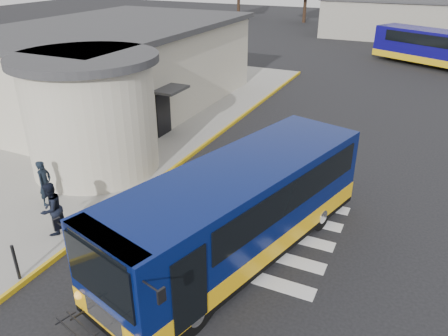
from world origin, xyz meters
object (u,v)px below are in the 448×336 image
at_px(bollard, 16,262).
at_px(far_bus_a, 435,47).
at_px(pedestrian_b, 51,209).
at_px(pedestrian_a, 45,183).
at_px(transit_bus, 238,214).

xyz_separation_m(bollard, far_bus_a, (9.41, 34.31, 0.93)).
distance_m(pedestrian_b, bollard, 2.32).
height_order(pedestrian_a, far_bus_a, far_bus_a).
bearing_deg(pedestrian_b, far_bus_a, 154.75).
bearing_deg(bollard, transit_bus, 38.07).
xyz_separation_m(transit_bus, pedestrian_b, (-5.78, -1.76, -0.36)).
bearing_deg(far_bus_a, bollard, -168.47).
bearing_deg(transit_bus, bollard, -126.12).
bearing_deg(far_bus_a, pedestrian_b, -170.71).
bearing_deg(far_bus_a, pedestrian_a, -174.06).
xyz_separation_m(pedestrian_a, far_bus_a, (11.80, 30.84, 0.63)).
relative_size(transit_bus, bollard, 9.58).
relative_size(transit_bus, far_bus_a, 1.08).
height_order(pedestrian_a, pedestrian_b, pedestrian_b).
relative_size(pedestrian_a, pedestrian_b, 0.95).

